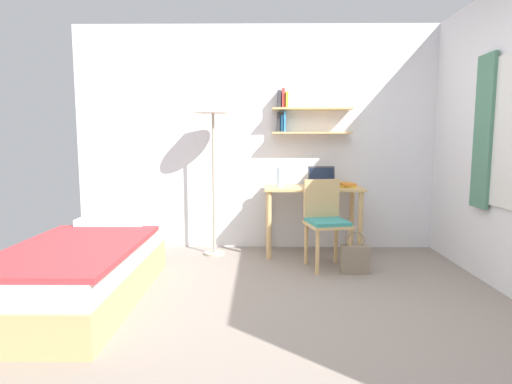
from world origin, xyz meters
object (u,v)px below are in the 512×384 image
Objects in this scene: standing_lamp at (213,111)px; water_bottle at (280,177)px; bed at (82,271)px; book_stack at (347,185)px; laptop at (322,181)px; desk_chair at (326,219)px; handbag at (355,258)px; desk at (312,200)px.

standing_lamp reaches higher than water_bottle.
water_bottle reaches higher than bed.
book_stack reaches higher than bed.
laptop is at bearing 9.09° from water_bottle.
standing_lamp reaches higher than laptop.
desk_chair reaches higher than book_stack.
handbag is (-0.05, -0.69, -0.64)m from book_stack.
bed is at bearing -145.40° from laptop.
desk is at bearing 1.95° from standing_lamp.
handbag is at bearing -93.79° from book_stack.
water_bottle reaches higher than handbag.
desk_chair is 0.49× the size of standing_lamp.
laptop reaches higher than bed.
water_bottle is (-0.44, 0.44, 0.38)m from desk_chair.
laptop reaches higher than handbag.
bed is 2.14m from standing_lamp.
laptop is 1.39× the size of water_bottle.
bed is 2.24m from water_bottle.
desk is 0.23m from laptop.
book_stack is (0.37, -0.01, 0.17)m from desk.
desk_chair reaches higher than bed.
desk_chair is 4.01× the size of water_bottle.
desk is 0.41m from book_stack.
standing_lamp is at bearing -176.64° from laptop.
book_stack is (1.48, 0.02, -0.80)m from standing_lamp.
standing_lamp is at bearing -179.07° from book_stack.
laptop is 1.21× the size of book_stack.
standing_lamp is at bearing -178.05° from desk.
water_bottle is 0.75m from book_stack.
standing_lamp is 2.14m from handbag.
laptop is at bearing 3.36° from standing_lamp.
standing_lamp is 1.68m from book_stack.
water_bottle is at bearing -173.38° from desk.
book_stack reaches higher than desk.
laptop is (1.21, 0.07, -0.77)m from standing_lamp.
desk is 3.54× the size of laptop.
desk_chair is 2.13× the size of handbag.
book_stack is at bearing 57.69° from desk_chair.
handbag is (0.70, -0.66, -0.73)m from water_bottle.
water_bottle is at bearing 40.14° from bed.
handbag is (2.34, 0.72, -0.09)m from bed.
laptop is 0.74× the size of handbag.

